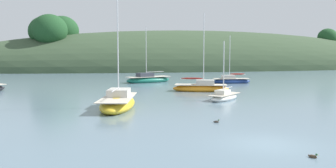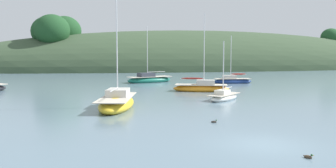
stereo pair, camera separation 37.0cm
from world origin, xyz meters
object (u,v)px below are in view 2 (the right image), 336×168
Objects in this scene: sailboat_red_portside at (117,103)px; duck_trailing at (308,157)px; duck_straggler at (214,122)px; sailboat_blue_center at (149,79)px; sailboat_grey_yawl at (232,81)px; sailboat_orange_cutter at (201,88)px; sailboat_black_sloop at (224,97)px.

sailboat_red_portside is 16.50m from duck_trailing.
duck_trailing is at bearing -81.36° from duck_straggler.
sailboat_red_portside reaches higher than sailboat_blue_center.
sailboat_grey_yawl is 0.79× the size of sailboat_orange_cutter.
sailboat_black_sloop is 10.98m from duck_straggler.
sailboat_orange_cutter is 1.05× the size of sailboat_blue_center.
duck_trailing and duck_straggler have the same top height.
sailboat_orange_cutter is at bearing 87.21° from sailboat_black_sloop.
sailboat_grey_yawl is at bearing -20.22° from sailboat_blue_center.
sailboat_grey_yawl is 30.21m from duck_straggler.
sailboat_orange_cutter is 14.82m from sailboat_red_portside.
sailboat_blue_center reaches higher than sailboat_grey_yawl.
duck_straggler is at bearing -116.11° from sailboat_grey_yawl.
sailboat_red_portside is 9.16m from duck_straggler.
sailboat_grey_yawl reaches higher than duck_trailing.
duck_trailing is (-3.59, -17.66, -0.25)m from sailboat_black_sloop.
sailboat_black_sloop is at bearing -92.79° from sailboat_orange_cutter.
sailboat_orange_cutter is at bearing -130.46° from sailboat_grey_yawl.
sailboat_grey_yawl is 17.28× the size of duck_straggler.
sailboat_blue_center is (-3.78, 13.94, 0.03)m from sailboat_orange_cutter.
sailboat_black_sloop is 18.02m from duck_trailing.
sailboat_orange_cutter is 0.96× the size of sailboat_red_portside.
sailboat_grey_yawl is 27.34m from sailboat_red_portside.
sailboat_black_sloop is 10.62m from sailboat_red_portside.
duck_trailing is (-3.97, -25.35, -0.35)m from sailboat_orange_cutter.
sailboat_orange_cutter is at bearing 81.11° from duck_trailing.
sailboat_grey_yawl is 18.67× the size of duck_trailing.
sailboat_orange_cutter is 25.67m from duck_trailing.
sailboat_orange_cutter is at bearing 73.67° from duck_straggler.
sailboat_blue_center is 39.30m from duck_trailing.
sailboat_red_portside is 25.19m from sailboat_blue_center.
sailboat_grey_yawl is at bearing 49.54° from sailboat_orange_cutter.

